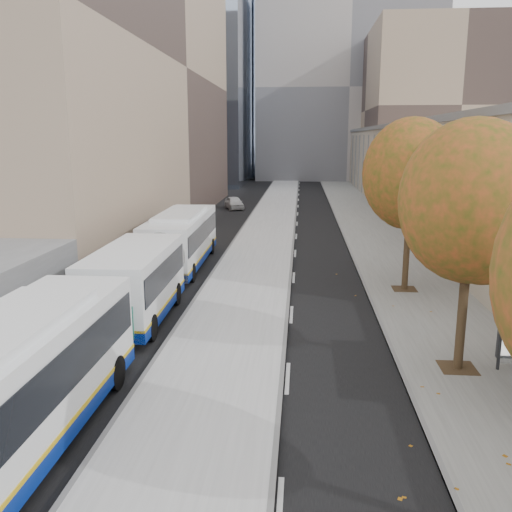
# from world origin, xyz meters

# --- Properties ---
(bus_platform) EXTENTS (4.25, 150.00, 0.15)m
(bus_platform) POSITION_xyz_m (-3.88, 35.00, 0.07)
(bus_platform) COLOR #B2B2B2
(bus_platform) RESTS_ON ground
(sidewalk) EXTENTS (4.75, 150.00, 0.08)m
(sidewalk) POSITION_xyz_m (4.12, 35.00, 0.04)
(sidewalk) COLOR slate
(sidewalk) RESTS_ON ground
(building_tan) EXTENTS (18.00, 92.00, 8.00)m
(building_tan) POSITION_xyz_m (15.50, 64.00, 4.00)
(building_tan) COLOR gray
(building_tan) RESTS_ON ground
(building_midrise) EXTENTS (24.00, 46.00, 25.00)m
(building_midrise) POSITION_xyz_m (-22.50, 41.00, 12.50)
(building_midrise) COLOR tan
(building_midrise) RESTS_ON ground
(building_far_block) EXTENTS (30.00, 18.00, 30.00)m
(building_far_block) POSITION_xyz_m (6.00, 96.00, 15.00)
(building_far_block) COLOR #A39B96
(building_far_block) RESTS_ON ground
(tree_c) EXTENTS (4.20, 4.20, 7.28)m
(tree_c) POSITION_xyz_m (3.60, 13.00, 5.25)
(tree_c) COLOR #322313
(tree_c) RESTS_ON sidewalk
(tree_d) EXTENTS (4.40, 4.40, 7.60)m
(tree_d) POSITION_xyz_m (3.60, 22.00, 5.47)
(tree_d) COLOR #322313
(tree_d) RESTS_ON sidewalk
(bus_far) EXTENTS (2.91, 17.47, 2.90)m
(bus_far) POSITION_xyz_m (-7.86, 22.09, 1.59)
(bus_far) COLOR white
(bus_far) RESTS_ON ground
(distant_car) EXTENTS (2.59, 3.99, 1.27)m
(distant_car) POSITION_xyz_m (-8.09, 51.16, 0.63)
(distant_car) COLOR silver
(distant_car) RESTS_ON ground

